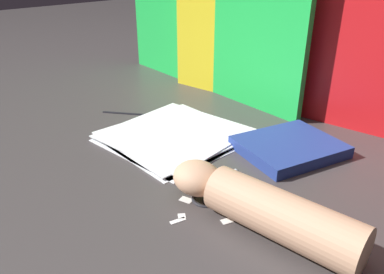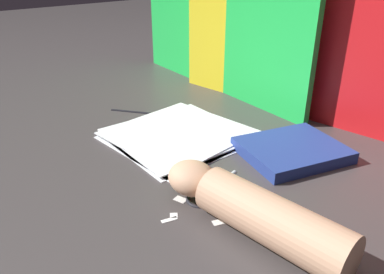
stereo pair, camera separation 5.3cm
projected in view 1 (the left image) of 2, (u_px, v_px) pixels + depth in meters
The scene contains 13 objects.
ground_plane at pixel (171, 155), 0.87m from camera, with size 6.00×6.00×0.00m, color #3D3838.
backdrop_panel_left at pixel (203, 22), 1.23m from camera, with size 0.82×0.15×0.44m.
backdrop_panel_center at pixel (282, 35), 1.06m from camera, with size 0.78×0.06×0.43m.
backdrop_panel_right at pixel (383, 62), 0.90m from camera, with size 0.59×0.05×0.38m.
paper_stack at pixel (175, 135), 0.95m from camera, with size 0.33×0.34×0.01m.
book_closed at pixel (289, 147), 0.88m from camera, with size 0.25×0.27×0.03m.
scissors at pixel (214, 192), 0.72m from camera, with size 0.14×0.16×0.01m.
hand_forearm at pixel (260, 207), 0.62m from camera, with size 0.36×0.09×0.08m.
paper_scrap_near at pixel (227, 221), 0.65m from camera, with size 0.02×0.02×0.00m.
paper_scrap_mid at pixel (182, 216), 0.66m from camera, with size 0.02×0.02×0.00m.
paper_scrap_far at pixel (178, 220), 0.65m from camera, with size 0.02×0.03×0.00m.
paper_scrap_side at pixel (186, 200), 0.71m from camera, with size 0.03×0.02×0.00m.
pen at pixel (128, 113), 1.09m from camera, with size 0.14×0.09×0.01m.
Camera 1 is at (0.55, -0.53, 0.41)m, focal length 35.00 mm.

